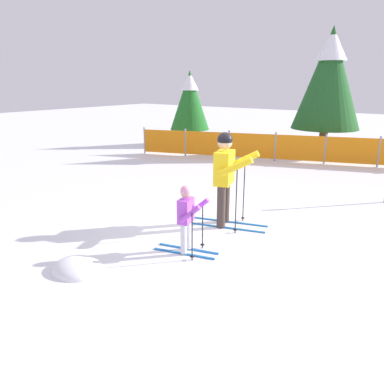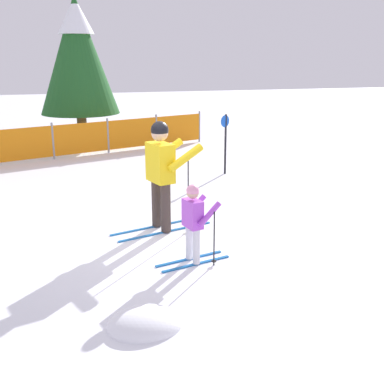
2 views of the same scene
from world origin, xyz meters
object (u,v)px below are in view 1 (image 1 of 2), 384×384
(skier_adult, at_px, (226,171))
(conifer_far, at_px, (329,77))
(skier_child, at_px, (187,214))
(conifer_near, at_px, (190,99))
(safety_fence, at_px, (275,147))

(skier_adult, bearing_deg, conifer_far, 79.19)
(skier_child, xyz_separation_m, conifer_far, (-0.98, 9.94, 2.17))
(skier_adult, relative_size, conifer_near, 0.57)
(conifer_far, relative_size, conifer_near, 1.46)
(skier_child, relative_size, safety_fence, 0.12)
(skier_child, distance_m, safety_fence, 7.84)
(skier_adult, relative_size, conifer_far, 0.39)
(skier_adult, distance_m, conifer_near, 9.73)
(safety_fence, xyz_separation_m, conifer_far, (0.90, 2.33, 2.32))
(conifer_far, bearing_deg, safety_fence, -111.21)
(skier_adult, height_order, safety_fence, skier_adult)
(safety_fence, xyz_separation_m, conifer_near, (-4.53, 1.17, 1.43))
(conifer_far, height_order, conifer_near, conifer_far)
(skier_child, bearing_deg, conifer_near, 111.63)
(skier_adult, bearing_deg, safety_fence, 89.25)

